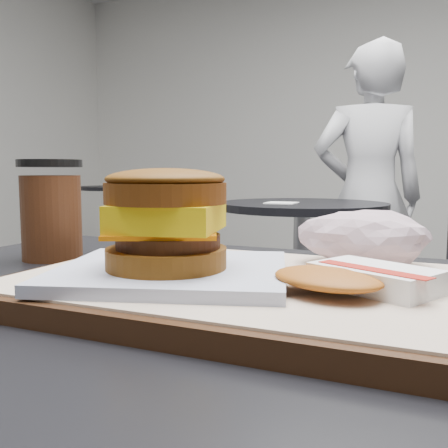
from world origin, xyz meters
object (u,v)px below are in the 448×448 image
serving_tray (235,287)px  patron (369,197)px  breakfast_sandwich (168,232)px  hash_brown (354,278)px  crumpled_wrapper (363,238)px  neighbor_table (302,250)px  coffee_cup (51,213)px

serving_tray → patron: size_ratio=0.25×
serving_tray → breakfast_sandwich: bearing=-141.5°
hash_brown → crumpled_wrapper: crumpled_wrapper is taller
crumpled_wrapper → neighbor_table: size_ratio=0.16×
hash_brown → breakfast_sandwich: bearing=-173.6°
coffee_cup → neighbor_table: coffee_cup is taller
patron → neighbor_table: bearing=50.7°
serving_tray → coffee_cup: bearing=163.2°
crumpled_wrapper → patron: 2.09m
neighbor_table → patron: (0.19, 0.53, 0.20)m
crumpled_wrapper → neighbor_table: 1.63m
breakfast_sandwich → neighbor_table: breakfast_sandwich is taller
breakfast_sandwich → crumpled_wrapper: breakfast_sandwich is taller
serving_tray → patron: patron is taller
patron → coffee_cup: bearing=68.0°
coffee_cup → neighbor_table: (-0.09, 1.55, -0.28)m
hash_brown → patron: bearing=97.5°
breakfast_sandwich → neighbor_table: (-0.33, 1.67, -0.28)m
breakfast_sandwich → hash_brown: breakfast_sandwich is taller
hash_brown → coffee_cup: bearing=164.9°
crumpled_wrapper → breakfast_sandwich: bearing=-137.1°
serving_tray → neighbor_table: 1.69m
hash_brown → coffee_cup: 0.40m
crumpled_wrapper → coffee_cup: (-0.38, -0.01, 0.01)m
coffee_cup → crumpled_wrapper: bearing=1.1°
coffee_cup → neighbor_table: bearing=93.4°
neighbor_table → coffee_cup: bearing=-86.6°
breakfast_sandwich → crumpled_wrapper: (0.14, 0.13, -0.01)m
crumpled_wrapper → hash_brown: bearing=-84.7°
serving_tray → neighbor_table: bearing=103.0°
coffee_cup → patron: patron is taller
serving_tray → neighbor_table: (-0.38, 1.63, -0.23)m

